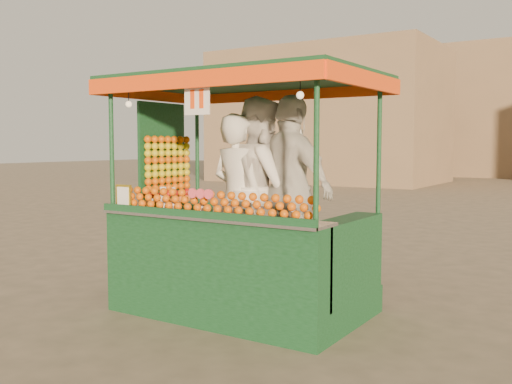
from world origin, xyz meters
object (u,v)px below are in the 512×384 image
Objects in this scene: vendor_middle at (262,189)px; vendor_right at (291,191)px; juice_cart at (232,237)px; vendor_left at (237,199)px.

vendor_right reaches higher than vendor_middle.
vendor_right is at bearing 37.15° from juice_cart.
vendor_middle is 0.37m from vendor_right.
juice_cart is 1.36× the size of vendor_right.
vendor_left is 0.57m from vendor_right.
vendor_left is at bearing 107.88° from vendor_middle.
juice_cart is 0.61m from vendor_middle.
juice_cart is at bearing 57.38° from vendor_right.
vendor_left is 0.29m from vendor_middle.
vendor_middle is 1.00× the size of vendor_right.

